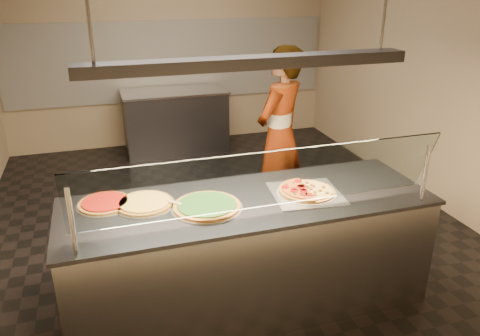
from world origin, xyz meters
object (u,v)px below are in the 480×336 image
object	(u,v)px
pizza_cheese	(144,203)
perforated_tray	(306,193)
sneeze_guard	(265,181)
half_pizza_sausage	(318,189)
serving_counter	(248,252)
pizza_tomato	(105,203)
prep_table	(176,121)
half_pizza_pepperoni	(294,191)
worker	(280,135)
heat_lamp_housing	(250,63)
pizza_spatula	(182,202)
pizza_spinach	(207,206)

from	to	relation	value
pizza_cheese	perforated_tray	bearing A→B (deg)	-8.81
sneeze_guard	perforated_tray	distance (m)	0.62
half_pizza_sausage	serving_counter	bearing A→B (deg)	176.24
sneeze_guard	pizza_tomato	size ratio (longest dim) A/B	6.20
prep_table	half_pizza_sausage	bearing A→B (deg)	-83.23
perforated_tray	prep_table	world-z (taller)	perforated_tray
pizza_tomato	prep_table	distance (m)	3.79
half_pizza_pepperoni	worker	bearing A→B (deg)	72.30
half_pizza_pepperoni	perforated_tray	bearing A→B (deg)	0.02
sneeze_guard	heat_lamp_housing	world-z (taller)	heat_lamp_housing
sneeze_guard	pizza_spatula	size ratio (longest dim) A/B	9.07
pizza_tomato	half_pizza_sausage	bearing A→B (deg)	-9.79
pizza_cheese	half_pizza_pepperoni	bearing A→B (deg)	-9.60
half_pizza_sausage	worker	size ratio (longest dim) A/B	0.24
pizza_spatula	worker	distance (m)	1.85
prep_table	heat_lamp_housing	world-z (taller)	heat_lamp_housing
sneeze_guard	pizza_spatula	distance (m)	0.69
pizza_tomato	prep_table	bearing A→B (deg)	72.36
heat_lamp_housing	pizza_spinach	bearing A→B (deg)	-173.36
pizza_spinach	pizza_cheese	bearing A→B (deg)	155.84
serving_counter	worker	bearing A→B (deg)	59.68
worker	heat_lamp_housing	distance (m)	1.89
pizza_tomato	pizza_spinach	bearing A→B (deg)	-21.51
sneeze_guard	heat_lamp_housing	xyz separation A→B (m)	(0.00, 0.34, 0.72)
pizza_spinach	worker	size ratio (longest dim) A/B	0.28
serving_counter	half_pizza_pepperoni	distance (m)	0.61
pizza_cheese	half_pizza_sausage	bearing A→B (deg)	-8.17
half_pizza_pepperoni	half_pizza_sausage	size ratio (longest dim) A/B	1.00
half_pizza_pepperoni	pizza_cheese	size ratio (longest dim) A/B	1.01
perforated_tray	prep_table	xyz separation A→B (m)	(-0.35, 3.85, -0.47)
half_pizza_pepperoni	half_pizza_sausage	world-z (taller)	half_pizza_pepperoni
serving_counter	pizza_cheese	distance (m)	0.91
perforated_tray	half_pizza_pepperoni	bearing A→B (deg)	-179.98
sneeze_guard	half_pizza_pepperoni	size ratio (longest dim) A/B	5.68
serving_counter	prep_table	distance (m)	3.82
worker	pizza_spinach	bearing A→B (deg)	13.73
serving_counter	half_pizza_pepperoni	size ratio (longest dim) A/B	6.21
sneeze_guard	pizza_spatula	world-z (taller)	sneeze_guard
pizza_spinach	worker	bearing A→B (deg)	51.18
sneeze_guard	half_pizza_sausage	distance (m)	0.69
pizza_spinach	pizza_spatula	size ratio (longest dim) A/B	1.84
sneeze_guard	worker	distance (m)	1.92
half_pizza_sausage	pizza_spinach	size ratio (longest dim) A/B	0.87
pizza_tomato	perforated_tray	bearing A→B (deg)	-10.41
pizza_cheese	pizza_spatula	xyz separation A→B (m)	(0.26, -0.10, 0.01)
serving_counter	worker	distance (m)	1.66
sneeze_guard	pizza_spatula	xyz separation A→B (m)	(-0.50, 0.40, -0.27)
half_pizza_sausage	heat_lamp_housing	size ratio (longest dim) A/B	0.20
half_pizza_sausage	pizza_cheese	bearing A→B (deg)	171.83
perforated_tray	heat_lamp_housing	distance (m)	1.11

